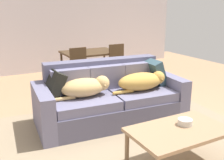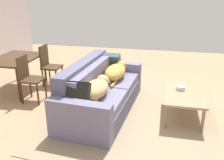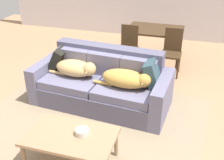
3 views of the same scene
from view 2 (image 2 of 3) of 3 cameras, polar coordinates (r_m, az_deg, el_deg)
ground_plane at (r=4.64m, az=0.57°, el=-7.07°), size 10.00×10.00×0.00m
area_rug at (r=4.54m, az=5.61°, el=-7.75°), size 3.63×3.05×0.01m
couch at (r=4.51m, az=-2.92°, el=-3.00°), size 2.35×1.18×0.93m
dog_on_left_cushion at (r=4.01m, az=-3.55°, el=-1.86°), size 0.85×0.42×0.29m
dog_on_right_cushion at (r=4.79m, az=0.89°, el=2.01°), size 0.92×0.43×0.28m
throw_pillow_by_left_arm at (r=3.69m, az=-8.36°, el=-3.44°), size 0.31×0.40×0.42m
throw_pillow_by_right_arm at (r=5.17m, az=-0.38°, el=4.01°), size 0.31×0.44×0.45m
coffee_table at (r=4.45m, az=16.46°, el=-3.45°), size 1.10×0.67×0.45m
bowl_on_coffee_table at (r=4.53m, az=15.78°, el=-1.78°), size 0.17×0.17×0.07m
dining_table at (r=5.74m, az=-21.74°, el=4.18°), size 1.22×0.88×0.75m
dining_chair_near_left at (r=5.10m, az=-18.89°, el=0.80°), size 0.41×0.41×0.94m
dining_chair_near_right at (r=5.86m, az=-14.60°, el=3.71°), size 0.41×0.41×0.94m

